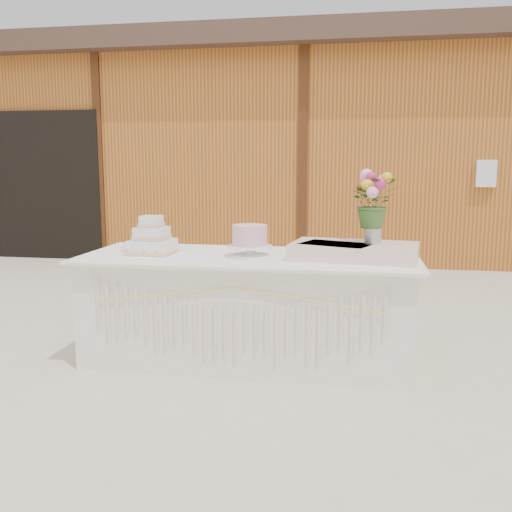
{
  "coord_description": "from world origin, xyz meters",
  "views": [
    {
      "loc": [
        0.76,
        -3.96,
        1.42
      ],
      "look_at": [
        0.0,
        0.3,
        0.72
      ],
      "focal_mm": 40.0,
      "sensor_mm": 36.0,
      "label": 1
    }
  ],
  "objects": [
    {
      "name": "pink_cake_stand",
      "position": [
        0.02,
        -0.05,
        0.9
      ],
      "size": [
        0.31,
        0.31,
        0.23
      ],
      "color": "white",
      "rests_on": "cake_table"
    },
    {
      "name": "cake_table",
      "position": [
        0.0,
        -0.0,
        0.39
      ],
      "size": [
        2.4,
        1.0,
        0.77
      ],
      "color": "white",
      "rests_on": "ground"
    },
    {
      "name": "wedding_cake",
      "position": [
        -0.71,
        -0.03,
        0.86
      ],
      "size": [
        0.32,
        0.32,
        0.28
      ],
      "rotation": [
        0.0,
        0.0,
        -0.03
      ],
      "color": "white",
      "rests_on": "cake_table"
    },
    {
      "name": "loose_flowers",
      "position": [
        -0.97,
        0.13,
        0.78
      ],
      "size": [
        0.29,
        0.42,
        0.02
      ],
      "primitive_type": null,
      "rotation": [
        0.0,
        0.0,
        -0.39
      ],
      "color": "pink",
      "rests_on": "cake_table"
    },
    {
      "name": "ground",
      "position": [
        0.0,
        0.0,
        0.0
      ],
      "size": [
        80.0,
        80.0,
        0.0
      ],
      "primitive_type": "plane",
      "color": "beige",
      "rests_on": "ground"
    },
    {
      "name": "bouquet",
      "position": [
        0.87,
        0.01,
        1.21
      ],
      "size": [
        0.33,
        0.29,
        0.34
      ],
      "primitive_type": "imported",
      "rotation": [
        0.0,
        0.0,
        0.08
      ],
      "color": "#385A24",
      "rests_on": "flower_vase"
    },
    {
      "name": "barn",
      "position": [
        -0.01,
        5.99,
        1.68
      ],
      "size": [
        12.6,
        4.6,
        3.3
      ],
      "color": "#AE6624",
      "rests_on": "ground"
    },
    {
      "name": "satin_runner",
      "position": [
        0.75,
        -0.0,
        0.82
      ],
      "size": [
        0.91,
        0.6,
        0.11
      ],
      "primitive_type": "cube",
      "rotation": [
        0.0,
        0.0,
        -0.13
      ],
      "color": "beige",
      "rests_on": "cake_table"
    },
    {
      "name": "flower_vase",
      "position": [
        0.87,
        0.01,
        0.96
      ],
      "size": [
        0.11,
        0.11,
        0.16
      ],
      "primitive_type": "cylinder",
      "color": "#B4B4B9",
      "rests_on": "satin_runner"
    }
  ]
}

